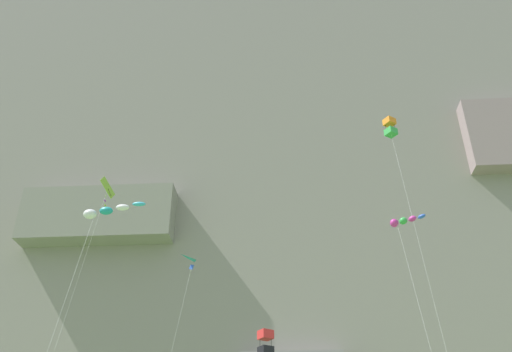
# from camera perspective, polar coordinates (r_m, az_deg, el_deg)

# --- Properties ---
(cliff_face) EXTENTS (180.00, 33.07, 80.43)m
(cliff_face) POSITION_cam_1_polar(r_m,az_deg,el_deg) (79.84, 3.23, -2.33)
(cliff_face) COLOR gray
(cliff_face) RESTS_ON ground
(kite_windsock_mid_left) EXTENTS (3.72, 5.25, 16.58)m
(kite_windsock_mid_left) POSITION_cam_1_polar(r_m,az_deg,el_deg) (31.81, -15.28, -3.57)
(kite_windsock_mid_left) COLOR white
(kite_windsock_mid_left) RESTS_ON ground
(kite_box_low_left) EXTENTS (1.27, 4.95, 25.75)m
(kite_box_low_left) POSITION_cam_1_polar(r_m,az_deg,el_deg) (40.12, 13.63, 4.75)
(kite_box_low_left) COLOR orange
(kite_box_low_left) RESTS_ON ground
(kite_windsock_high_right) EXTENTS (2.11, 5.58, 17.66)m
(kite_windsock_high_right) POSITION_cam_1_polar(r_m,az_deg,el_deg) (35.46, 14.82, -4.63)
(kite_windsock_high_right) COLOR #CC3399
(kite_windsock_high_right) RESTS_ON ground
(kite_delta_low_right) EXTENTS (2.93, 4.14, 17.19)m
(kite_delta_low_right) POSITION_cam_1_polar(r_m,az_deg,el_deg) (40.18, -6.40, -9.89)
(kite_delta_low_right) COLOR teal
(kite_delta_low_right) RESTS_ON ground
(kite_box_far_right) EXTENTS (1.03, 3.64, 11.17)m
(kite_box_far_right) POSITION_cam_1_polar(r_m,az_deg,el_deg) (34.02, 0.99, -16.80)
(kite_box_far_right) COLOR red
(kite_box_far_right) RESTS_ON ground
(kite_diamond_high_left) EXTENTS (1.69, 7.03, 27.34)m
(kite_diamond_high_left) POSITION_cam_1_polar(r_m,az_deg,el_deg) (50.02, -15.16, -1.73)
(kite_diamond_high_left) COLOR #8CCC33
(kite_diamond_high_left) RESTS_ON ground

